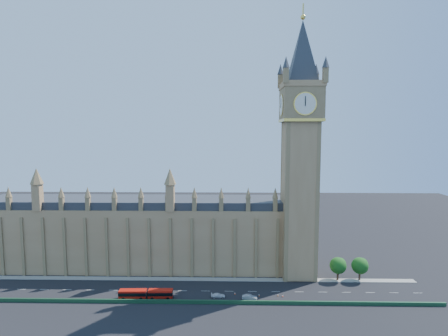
{
  "coord_description": "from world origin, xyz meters",
  "views": [
    {
      "loc": [
        12.65,
        -114.71,
        53.95
      ],
      "look_at": [
        10.09,
        10.0,
        41.46
      ],
      "focal_mm": 28.0,
      "sensor_mm": 36.0,
      "label": 1
    }
  ],
  "objects_px": {
    "red_bus": "(146,294)",
    "car_white": "(218,295)",
    "car_grey": "(217,295)",
    "car_silver": "(250,297)"
  },
  "relations": [
    {
      "from": "red_bus",
      "to": "car_white",
      "type": "xyz_separation_m",
      "value": [
        23.6,
        1.27,
        -0.9
      ]
    },
    {
      "from": "car_grey",
      "to": "car_silver",
      "type": "bearing_deg",
      "value": -104.8
    },
    {
      "from": "car_grey",
      "to": "car_white",
      "type": "height_order",
      "value": "car_white"
    },
    {
      "from": "car_grey",
      "to": "car_silver",
      "type": "height_order",
      "value": "car_silver"
    },
    {
      "from": "red_bus",
      "to": "car_white",
      "type": "relative_size",
      "value": 3.81
    },
    {
      "from": "red_bus",
      "to": "car_silver",
      "type": "relative_size",
      "value": 3.63
    },
    {
      "from": "car_white",
      "to": "car_grey",
      "type": "bearing_deg",
      "value": 62.78
    },
    {
      "from": "red_bus",
      "to": "car_grey",
      "type": "height_order",
      "value": "red_bus"
    },
    {
      "from": "car_silver",
      "to": "car_white",
      "type": "bearing_deg",
      "value": 88.8
    },
    {
      "from": "car_grey",
      "to": "car_white",
      "type": "relative_size",
      "value": 0.83
    }
  ]
}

